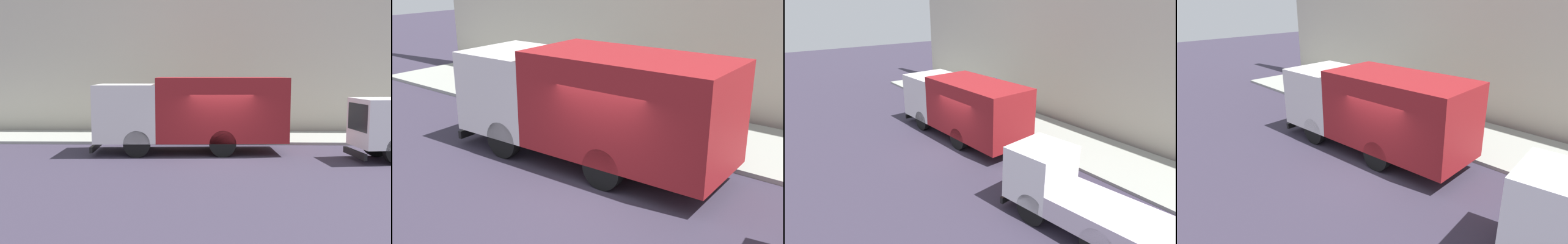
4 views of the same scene
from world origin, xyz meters
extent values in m
plane|color=#352E40|center=(0.00, 0.00, 0.00)|extent=(80.00, 80.00, 0.00)
cube|color=#999C93|center=(4.96, 0.00, 0.07)|extent=(3.92, 30.00, 0.13)
cube|color=beige|center=(7.42, 0.00, 5.08)|extent=(0.50, 30.00, 10.15)
cube|color=silver|center=(1.09, 3.93, 1.70)|extent=(2.70, 2.63, 2.33)
cube|color=black|center=(1.04, 5.16, 1.98)|extent=(2.17, 0.16, 1.31)
cube|color=maroon|center=(1.27, 0.01, 1.85)|extent=(2.82, 5.45, 2.62)
cube|color=black|center=(1.03, 5.24, 0.30)|extent=(2.49, 0.23, 0.24)
cylinder|color=black|center=(-0.03, 3.37, 0.54)|extent=(0.35, 1.09, 1.07)
cylinder|color=black|center=(2.26, 3.48, 0.54)|extent=(0.35, 1.09, 1.07)
cylinder|color=black|center=(0.13, -0.04, 0.54)|extent=(0.35, 1.09, 1.07)
cylinder|color=black|center=(2.41, 0.06, 0.54)|extent=(0.35, 1.09, 1.07)
cube|color=white|center=(-0.47, -5.99, 1.47)|extent=(2.09, 1.93, 1.85)
cube|color=black|center=(-0.57, -5.15, 1.69)|extent=(1.60, 0.24, 1.04)
cube|color=silver|center=(-0.17, -8.66, 0.90)|extent=(2.30, 3.86, 0.72)
cube|color=black|center=(-0.58, -5.07, 0.30)|extent=(1.83, 0.32, 0.24)
cylinder|color=black|center=(-1.23, -6.42, 0.54)|extent=(0.42, 1.11, 1.08)
cylinder|color=black|center=(0.37, -6.24, 0.54)|extent=(0.42, 1.11, 1.08)
cylinder|color=black|center=(-0.97, -8.75, 0.54)|extent=(0.42, 1.11, 1.08)
cylinder|color=black|center=(0.63, -8.57, 0.54)|extent=(0.42, 1.11, 1.08)
cylinder|color=black|center=(5.99, 3.58, 0.54)|extent=(0.35, 0.35, 0.83)
cylinder|color=#2F5C8C|center=(5.99, 3.58, 1.26)|extent=(0.46, 0.46, 0.60)
sphere|color=olive|center=(5.99, 3.58, 1.68)|extent=(0.24, 0.24, 0.24)
cylinder|color=#4C5156|center=(3.45, 1.40, 1.50)|extent=(0.08, 0.08, 2.74)
cube|color=blue|center=(3.45, 1.42, 2.62)|extent=(0.44, 0.03, 0.36)
camera|label=1|loc=(-17.33, 0.62, 3.42)|focal=40.56mm
camera|label=2|loc=(-8.53, -6.48, 5.40)|focal=44.23mm
camera|label=3|loc=(-8.31, -13.06, 7.01)|focal=31.69mm
camera|label=4|loc=(-7.82, -7.79, 5.92)|focal=32.45mm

